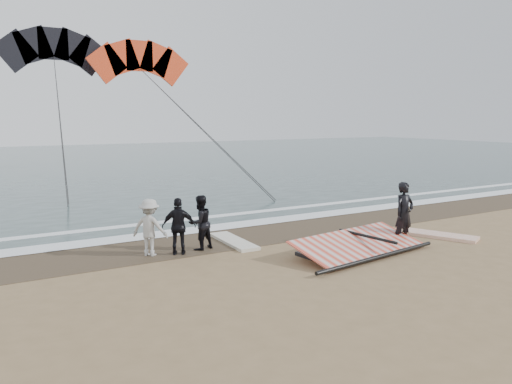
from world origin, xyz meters
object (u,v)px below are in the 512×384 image
board_cream (233,241)px  man_main (404,213)px  board_white (435,235)px  sail_rig (353,246)px

board_cream → man_main: bearing=-30.2°
man_main → board_white: size_ratio=0.73×
man_main → board_white: (1.58, 0.19, -0.86)m
man_main → board_cream: man_main is taller
board_white → board_cream: 6.24m
man_main → board_cream: 5.00m
man_main → board_cream: (-4.17, 2.61, -0.86)m
man_main → sail_rig: bearing=178.1°
man_main → board_white: man_main is taller
man_main → board_cream: bearing=146.1°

